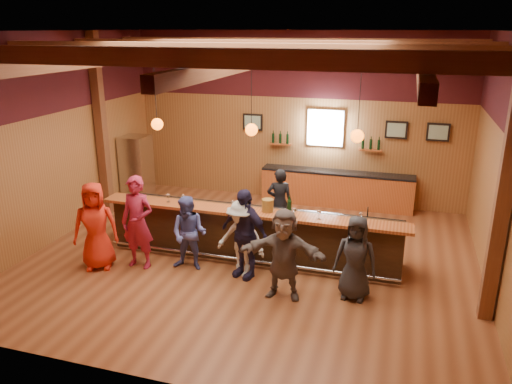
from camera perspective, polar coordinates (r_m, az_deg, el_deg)
room at (r=9.57m, az=-0.43°, el=10.20°), size 9.04×9.00×4.52m
bar_counter at (r=10.38m, az=-0.15°, el=-4.60°), size 6.30×1.07×1.11m
back_bar_cabinet at (r=13.45m, az=9.16°, el=0.38°), size 4.00×0.52×0.95m
window at (r=13.33m, az=7.93°, el=7.28°), size 0.95×0.09×0.95m
framed_pictures at (r=13.21m, az=11.67°, el=7.19°), size 5.35×0.05×0.45m
wine_shelves at (r=13.36m, az=7.81°, el=5.42°), size 3.00×0.18×0.30m
pendant_lights at (r=9.60m, az=-0.52°, el=7.17°), size 4.24×0.24×1.37m
stainless_fridge at (r=13.99m, az=-13.47°, el=2.62°), size 0.70×0.70×1.80m
customer_orange at (r=10.24m, az=-17.86°, el=-3.71°), size 1.01×0.86×1.76m
customer_redvest at (r=10.04m, az=-13.37°, el=-3.40°), size 0.69×0.47×1.87m
customer_denim at (r=9.82m, az=-7.65°, el=-4.73°), size 0.75×0.59×1.50m
customer_white at (r=9.49m, az=-1.72°, el=-5.37°), size 1.04×0.69×1.51m
customer_navy at (r=9.41m, az=-1.35°, el=-4.76°), size 1.11×0.74×1.76m
customer_brown at (r=8.74m, az=3.19°, el=-7.08°), size 1.54×0.54×1.64m
customer_dark at (r=8.89m, az=11.31°, el=-7.40°), size 0.78×0.54×1.53m
bartender at (r=11.30m, az=2.71°, el=-1.20°), size 0.64×0.48×1.58m
ice_bucket at (r=9.80m, az=1.34°, el=-1.54°), size 0.23×0.23×0.25m
bottle_a at (r=9.71m, az=3.87°, el=-1.72°), size 0.08×0.08×0.35m
bottle_b at (r=9.78m, az=3.79°, el=-1.58°), size 0.07×0.07×0.34m
glass_a at (r=10.79m, az=-13.86°, el=-0.15°), size 0.08×0.08×0.19m
glass_b at (r=10.49m, az=-10.04°, el=-0.45°), size 0.08×0.08×0.18m
glass_c at (r=10.36m, az=-8.33°, el=-0.55°), size 0.09×0.09×0.19m
glass_d at (r=10.18m, az=-7.57°, el=-1.00°), size 0.07×0.07×0.16m
glass_e at (r=9.99m, az=-2.63°, el=-1.20°), size 0.07×0.07×0.17m
glass_f at (r=9.51m, az=4.40°, el=-2.10°), size 0.09×0.09×0.20m
glass_g at (r=9.49m, az=7.21°, el=-2.31°), size 0.08×0.08×0.19m
glass_h at (r=9.46m, az=11.87°, el=-2.61°), size 0.09×0.09×0.20m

